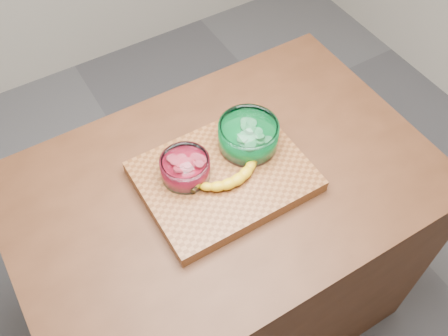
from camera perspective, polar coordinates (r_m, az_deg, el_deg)
ground at (r=2.19m, az=0.00°, el=-15.29°), size 3.50×3.50×0.00m
counter at (r=1.78m, az=0.00°, el=-9.93°), size 1.20×0.80×0.90m
cutting_board at (r=1.38m, az=0.00°, el=-1.00°), size 0.45×0.35×0.04m
bowl_red at (r=1.34m, az=-4.45°, el=0.02°), size 0.13×0.13×0.06m
bowl_green at (r=1.40m, az=2.79°, el=3.71°), size 0.17×0.17×0.08m
banana at (r=1.34m, az=0.62°, el=-0.45°), size 0.25×0.12×0.04m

